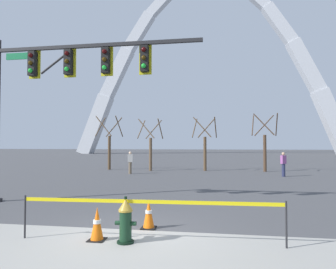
{
  "coord_description": "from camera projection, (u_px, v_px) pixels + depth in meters",
  "views": [
    {
      "loc": [
        1.92,
        -7.04,
        2.1
      ],
      "look_at": [
        0.0,
        5.0,
        2.5
      ],
      "focal_mm": 32.36,
      "sensor_mm": 36.0,
      "label": 1
    }
  ],
  "objects": [
    {
      "name": "monument_arch",
      "position": [
        207.0,
        71.0,
        65.72
      ],
      "size": [
        58.7,
        2.97,
        40.44
      ],
      "color": "silver",
      "rests_on": "ground"
    },
    {
      "name": "tree_far_left",
      "position": [
        109.0,
        146.0,
        25.24
      ],
      "size": [
        2.04,
        2.05,
        4.43
      ],
      "color": "brown",
      "rests_on": "ground"
    },
    {
      "name": "pedestrian_standing_center",
      "position": [
        283.0,
        164.0,
        19.71
      ],
      "size": [
        0.39,
        0.36,
        1.59
      ],
      "color": "#232847",
      "rests_on": "ground"
    },
    {
      "name": "caution_tape_barrier",
      "position": [
        149.0,
        212.0,
        6.44
      ],
      "size": [
        5.67,
        0.27,
        0.96
      ],
      "color": "#232326",
      "rests_on": "ground"
    },
    {
      "name": "fire_hydrant",
      "position": [
        126.0,
        221.0,
        6.45
      ],
      "size": [
        0.46,
        0.48,
        0.99
      ],
      "color": "black",
      "rests_on": "ground"
    },
    {
      "name": "pedestrian_walking_left",
      "position": [
        130.0,
        162.0,
        21.58
      ],
      "size": [
        0.38,
        0.29,
        1.59
      ],
      "color": "brown",
      "rests_on": "ground"
    },
    {
      "name": "tree_center_left",
      "position": [
        205.0,
        147.0,
        24.15
      ],
      "size": [
        1.96,
        1.97,
        4.25
      ],
      "color": "brown",
      "rests_on": "ground"
    },
    {
      "name": "traffic_cone_by_hydrant",
      "position": [
        149.0,
        214.0,
        7.57
      ],
      "size": [
        0.36,
        0.36,
        0.73
      ],
      "color": "black",
      "rests_on": "ground"
    },
    {
      "name": "traffic_signal_gantry",
      "position": [
        57.0,
        80.0,
        10.88
      ],
      "size": [
        7.82,
        0.44,
        6.0
      ],
      "color": "#232326",
      "rests_on": "ground"
    },
    {
      "name": "ground_plane",
      "position": [
        135.0,
        233.0,
        7.18
      ],
      "size": [
        240.0,
        240.0,
        0.0
      ],
      "primitive_type": "plane",
      "color": "#474749"
    },
    {
      "name": "tree_left_mid",
      "position": [
        151.0,
        148.0,
        24.13
      ],
      "size": [
        1.9,
        1.91,
        4.12
      ],
      "color": "brown",
      "rests_on": "ground"
    },
    {
      "name": "tree_center_right",
      "position": [
        265.0,
        146.0,
        23.41
      ],
      "size": [
        2.05,
        2.06,
        4.46
      ],
      "color": "#473323",
      "rests_on": "ground"
    },
    {
      "name": "traffic_cone_mid_sidewalk",
      "position": [
        97.0,
        224.0,
        6.61
      ],
      "size": [
        0.36,
        0.36,
        0.73
      ],
      "color": "black",
      "rests_on": "ground"
    }
  ]
}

